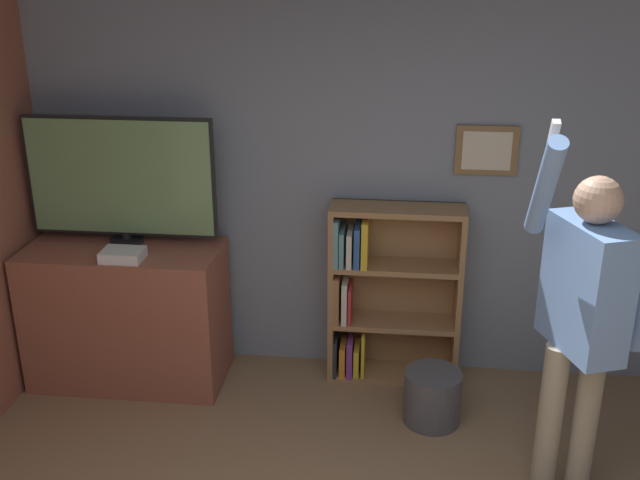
{
  "coord_description": "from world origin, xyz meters",
  "views": [
    {
      "loc": [
        0.26,
        -1.92,
        2.74
      ],
      "look_at": [
        -0.17,
        1.92,
        1.25
      ],
      "focal_mm": 42.0,
      "sensor_mm": 36.0,
      "label": 1
    }
  ],
  "objects_px": {
    "television": "(121,179)",
    "waste_bin": "(432,397)",
    "person": "(583,310)",
    "game_console": "(123,255)",
    "bookshelf": "(382,294)"
  },
  "relations": [
    {
      "from": "person",
      "to": "bookshelf",
      "type": "bearing_deg",
      "value": -158.07
    },
    {
      "from": "television",
      "to": "waste_bin",
      "type": "xyz_separation_m",
      "value": [
        2.03,
        -0.41,
        -1.22
      ]
    },
    {
      "from": "television",
      "to": "game_console",
      "type": "height_order",
      "value": "television"
    },
    {
      "from": "television",
      "to": "waste_bin",
      "type": "height_order",
      "value": "television"
    },
    {
      "from": "game_console",
      "to": "television",
      "type": "bearing_deg",
      "value": 105.51
    },
    {
      "from": "person",
      "to": "waste_bin",
      "type": "bearing_deg",
      "value": -151.58
    },
    {
      "from": "game_console",
      "to": "waste_bin",
      "type": "height_order",
      "value": "game_console"
    },
    {
      "from": "television",
      "to": "bookshelf",
      "type": "distance_m",
      "value": 1.86
    },
    {
      "from": "bookshelf",
      "to": "waste_bin",
      "type": "xyz_separation_m",
      "value": [
        0.34,
        -0.53,
        -0.44
      ]
    },
    {
      "from": "game_console",
      "to": "bookshelf",
      "type": "relative_size",
      "value": 0.21
    },
    {
      "from": "game_console",
      "to": "person",
      "type": "distance_m",
      "value": 2.72
    },
    {
      "from": "television",
      "to": "waste_bin",
      "type": "bearing_deg",
      "value": -11.41
    },
    {
      "from": "game_console",
      "to": "person",
      "type": "xyz_separation_m",
      "value": [
        2.62,
        -0.71,
        0.11
      ]
    },
    {
      "from": "person",
      "to": "game_console",
      "type": "bearing_deg",
      "value": -125.34
    },
    {
      "from": "bookshelf",
      "to": "waste_bin",
      "type": "distance_m",
      "value": 0.77
    }
  ]
}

